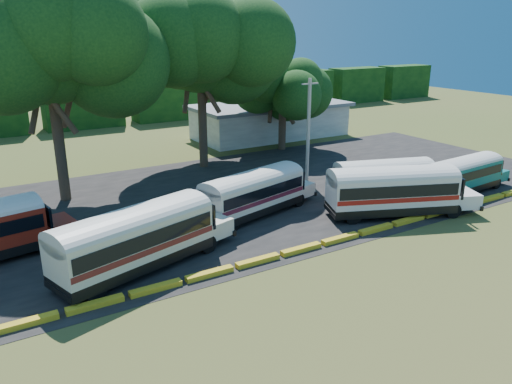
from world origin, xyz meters
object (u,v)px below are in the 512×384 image
bus_white_red (395,188)px  bus_teal (465,173)px  bus_cream_west (138,235)px  tree_west (46,40)px

bus_white_red → bus_teal: 8.66m
bus_cream_west → tree_west: size_ratio=0.68×
bus_teal → tree_west: size_ratio=0.55×
bus_white_red → tree_west: (-19.03, 15.59, 9.82)m
bus_white_red → bus_teal: size_ratio=1.21×
bus_white_red → tree_west: size_ratio=0.67×
bus_white_red → tree_west: bearing=162.7°
bus_teal → tree_west: 32.96m
bus_cream_west → bus_white_red: (18.02, -1.13, -0.03)m
bus_teal → bus_cream_west: bearing=175.4°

